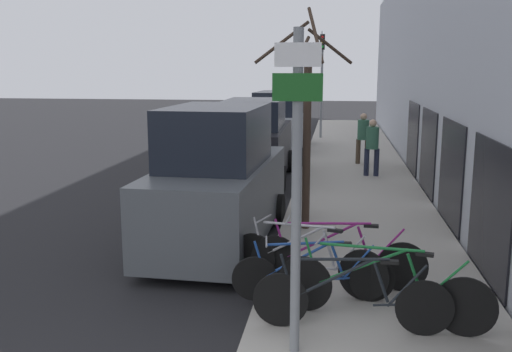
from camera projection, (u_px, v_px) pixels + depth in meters
The scene contains 16 objects.
ground_plane at pixel (257, 191), 14.88m from camera, with size 80.00×80.00×0.00m, color black.
sidewalk_curb at pixel (355, 171), 17.23m from camera, with size 3.20×32.00×0.15m.
building_facade at pixel (420, 65), 16.31m from camera, with size 0.23×32.00×6.50m.
signpost at pixel (297, 184), 5.85m from camera, with size 0.50×0.12×3.42m.
bicycle_0 at pixel (351, 299), 6.60m from camera, with size 2.31×0.44×0.91m.
bicycle_1 at pixel (381, 290), 6.81m from camera, with size 2.55×0.73×0.97m.
bicycle_2 at pixel (313, 275), 7.45m from camera, with size 2.13×0.44×0.83m.
bicycle_3 at pixel (306, 261), 7.84m from camera, with size 2.20×0.82×0.95m.
bicycle_4 at pixel (338, 259), 7.93m from camera, with size 2.46×0.44×0.96m.
parked_car_0 at pixel (219, 184), 10.22m from camera, with size 2.10×4.75×2.52m.
parked_car_1 at pixel (255, 143), 16.04m from camera, with size 1.97×4.58×2.30m.
parked_car_2 at pixel (279, 125), 21.39m from camera, with size 2.17×4.60×2.28m.
pedestrian_near at pixel (363, 135), 17.93m from camera, with size 0.42×0.36×1.60m.
pedestrian_far at pixel (372, 143), 15.95m from camera, with size 0.42×0.35×1.59m.
street_tree at pixel (307, 128), 10.52m from camera, with size 1.79×1.47×4.08m.
traffic_light at pixel (322, 70), 24.21m from camera, with size 0.20×0.30×4.50m.
Camera 1 is at (2.00, -3.20, 3.19)m, focal length 40.00 mm.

